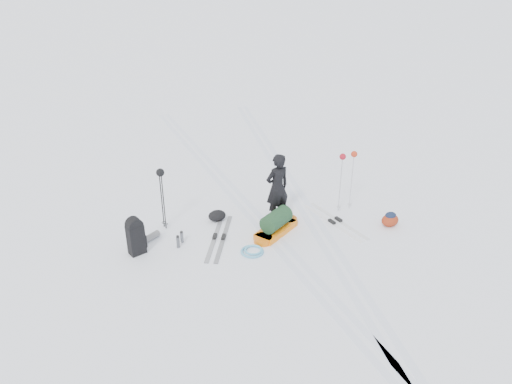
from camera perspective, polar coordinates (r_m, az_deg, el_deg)
The scene contains 14 objects.
ground at distance 10.88m, azimuth 1.43°, elevation -4.65°, with size 200.00×200.00×0.00m, color white.
snow_hill_backdrop at distance 136.14m, azimuth 13.11°, elevation -7.36°, with size 359.50×192.00×162.45m.
ski_tracks at distance 11.78m, azimuth 2.67°, elevation -2.02°, with size 3.38×17.97×0.01m.
skier at distance 11.00m, azimuth 2.44°, elevation 0.48°, with size 0.58×0.38×1.60m, color black.
pulk_sled at distance 10.78m, azimuth 2.32°, elevation -3.73°, with size 1.35×1.09×0.52m.
expedition_rucksack at distance 10.33m, azimuth -13.39°, elevation -4.87°, with size 0.74×0.75×0.81m.
ski_poles_black at distance 10.70m, azimuth -10.82°, elevation 1.37°, with size 0.17×0.20×1.42m.
ski_poles_silver at distance 11.44m, azimuth 10.46°, elevation 3.38°, with size 0.46×0.19×1.45m.
touring_skis_grey at distance 10.69m, azimuth -4.24°, elevation -5.23°, with size 1.08×1.82×0.07m.
touring_skis_white at distance 11.39m, azimuth 9.03°, elevation -3.35°, with size 0.70×1.96×0.07m.
rope_coil at distance 10.22m, azimuth -0.39°, elevation -6.74°, with size 0.62×0.62×0.06m.
small_daypack at distance 11.43m, azimuth 15.07°, elevation -3.05°, with size 0.47×0.41×0.34m.
thermos_pair at distance 10.51m, azimuth -8.70°, elevation -5.38°, with size 0.20×0.26×0.28m.
stuff_sack at distance 11.30m, azimuth -4.48°, elevation -2.71°, with size 0.43×0.34×0.25m.
Camera 1 is at (-3.41, -8.64, 5.66)m, focal length 35.00 mm.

